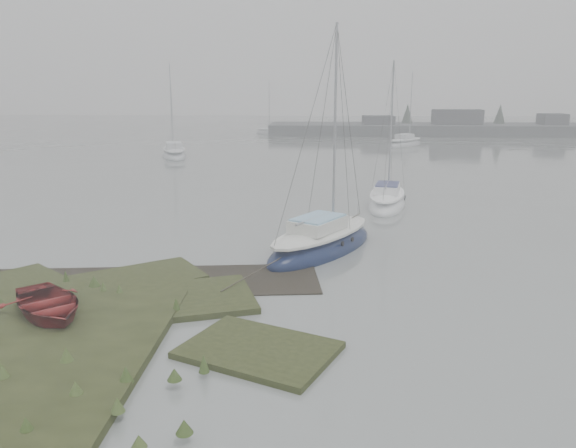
{
  "coord_description": "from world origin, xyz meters",
  "views": [
    {
      "loc": [
        1.78,
        -12.84,
        6.27
      ],
      "look_at": [
        0.94,
        5.21,
        1.8
      ],
      "focal_mm": 35.0,
      "sensor_mm": 36.0,
      "label": 1
    }
  ],
  "objects": [
    {
      "name": "ground",
      "position": [
        0.0,
        30.0,
        0.0
      ],
      "size": [
        160.0,
        160.0,
        0.0
      ],
      "primitive_type": "plane",
      "color": "slate",
      "rests_on": "ground"
    },
    {
      "name": "far_shoreline",
      "position": [
        26.84,
        61.9,
        0.85
      ],
      "size": [
        60.0,
        8.0,
        4.15
      ],
      "color": "#4C4F51",
      "rests_on": "ground"
    },
    {
      "name": "sailboat_main",
      "position": [
        2.1,
        8.14,
        0.29
      ],
      "size": [
        5.33,
        6.64,
        9.2
      ],
      "rotation": [
        0.0,
        0.0,
        -0.57
      ],
      "color": "#0B1436",
      "rests_on": "ground"
    },
    {
      "name": "sailboat_white",
      "position": [
        5.69,
        16.72,
        0.25
      ],
      "size": [
        3.01,
        6.03,
        8.14
      ],
      "rotation": [
        0.0,
        0.0,
        -0.2
      ],
      "color": "silver",
      "rests_on": "ground"
    },
    {
      "name": "sailboat_far_a",
      "position": [
        -10.78,
        36.96,
        0.27
      ],
      "size": [
        3.81,
        6.59,
        8.84
      ],
      "rotation": [
        0.0,
        0.0,
        0.3
      ],
      "color": "#A9AEB3",
      "rests_on": "ground"
    },
    {
      "name": "sailboat_far_b",
      "position": [
        11.48,
        47.74,
        0.25
      ],
      "size": [
        5.16,
        5.71,
        8.2
      ],
      "rotation": [
        0.0,
        0.0,
        -0.69
      ],
      "color": "#A4A7AD",
      "rests_on": "ground"
    },
    {
      "name": "sailboat_far_c",
      "position": [
        -3.58,
        62.29,
        0.23
      ],
      "size": [
        5.51,
        3.53,
        7.4
      ],
      "rotation": [
        0.0,
        0.0,
        1.19
      ],
      "color": "silver",
      "rests_on": "ground"
    },
    {
      "name": "dinghy",
      "position": [
        -5.37,
        1.0,
        0.55
      ],
      "size": [
        3.79,
        3.88,
        0.66
      ],
      "primitive_type": "imported",
      "rotation": [
        0.0,
        0.0,
        0.71
      ],
      "color": "maroon",
      "rests_on": "marsh_bank"
    }
  ]
}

